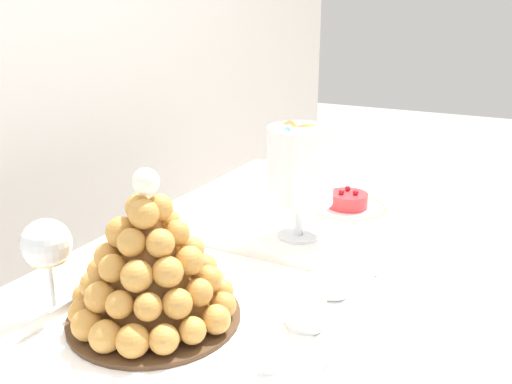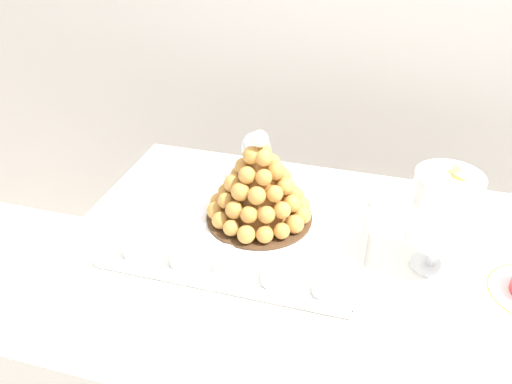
# 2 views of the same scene
# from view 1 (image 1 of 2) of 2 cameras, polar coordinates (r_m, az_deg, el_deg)

# --- Properties ---
(buffet_table) EXTENTS (1.40, 0.87, 0.76)m
(buffet_table) POSITION_cam_1_polar(r_m,az_deg,el_deg) (1.12, 3.04, -13.77)
(buffet_table) COLOR brown
(buffet_table) RESTS_ON ground_plane
(serving_tray) EXTENTS (0.59, 0.43, 0.02)m
(serving_tray) POSITION_cam_1_polar(r_m,az_deg,el_deg) (0.87, -7.27, -14.47)
(serving_tray) COLOR white
(serving_tray) RESTS_ON buffet_table
(croquembouche) EXTENTS (0.27, 0.27, 0.25)m
(croquembouche) POSITION_cam_1_polar(r_m,az_deg,el_deg) (0.88, -10.75, -7.48)
(croquembouche) COLOR #4C331E
(croquembouche) RESTS_ON serving_tray
(dessert_cup_centre) EXTENTS (0.06, 0.06, 0.05)m
(dessert_cup_centre) POSITION_cam_1_polar(r_m,az_deg,el_deg) (0.80, 0.75, -15.95)
(dessert_cup_centre) COLOR silver
(dessert_cup_centre) RESTS_ON serving_tray
(dessert_cup_mid_right) EXTENTS (0.06, 0.06, 0.05)m
(dessert_cup_mid_right) POSITION_cam_1_polar(r_m,az_deg,el_deg) (0.88, 5.11, -12.10)
(dessert_cup_mid_right) COLOR silver
(dessert_cup_mid_right) RESTS_ON serving_tray
(dessert_cup_right) EXTENTS (0.06, 0.06, 0.05)m
(dessert_cup_right) POSITION_cam_1_polar(r_m,az_deg,el_deg) (0.97, 7.83, -9.06)
(dessert_cup_right) COLOR silver
(dessert_cup_right) RESTS_ON serving_tray
(macaron_goblet) EXTENTS (0.14, 0.14, 0.26)m
(macaron_goblet) POSITION_cam_1_polar(r_m,az_deg,el_deg) (1.17, 4.56, 2.70)
(macaron_goblet) COLOR white
(macaron_goblet) RESTS_ON buffet_table
(fruit_tart_plate) EXTENTS (0.20, 0.20, 0.05)m
(fruit_tart_plate) POSITION_cam_1_polar(r_m,az_deg,el_deg) (1.39, 9.38, -1.19)
(fruit_tart_plate) COLOR white
(fruit_tart_plate) RESTS_ON buffet_table
(wine_glass) EXTENTS (0.08, 0.08, 0.17)m
(wine_glass) POSITION_cam_1_polar(r_m,az_deg,el_deg) (0.93, -20.69, -5.29)
(wine_glass) COLOR silver
(wine_glass) RESTS_ON buffet_table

